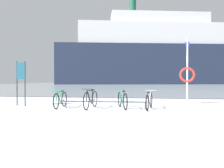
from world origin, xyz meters
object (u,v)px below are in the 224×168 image
rescue_post (187,73)px  ferry_ship (162,55)px  bicycle_0 (60,100)px  info_sign (21,76)px  bicycle_1 (91,99)px  bicycle_3 (149,101)px  bicycle_2 (122,100)px

rescue_post → ferry_ship: ferry_ship is taller
bicycle_0 → info_sign: info_sign is taller
bicycle_1 → info_sign: 3.52m
bicycle_0 → bicycle_1: bearing=-0.6°
bicycle_1 → ferry_ship: 57.36m
bicycle_0 → bicycle_3: 3.67m
bicycle_2 → rescue_post: (2.91, 2.16, 1.13)m
bicycle_3 → ferry_ship: 57.06m
bicycle_0 → rescue_post: size_ratio=0.51×
bicycle_1 → info_sign: bearing=172.2°
info_sign → rescue_post: size_ratio=0.64×
bicycle_2 → bicycle_3: size_ratio=0.99×
bicycle_3 → ferry_ship: size_ratio=0.03×
info_sign → rescue_post: bearing=14.2°
bicycle_1 → bicycle_0: bearing=179.4°
bicycle_3 → bicycle_0: bearing=-178.8°
bicycle_0 → ferry_ship: 57.50m
bicycle_2 → rescue_post: bearing=36.7°
rescue_post → bicycle_3: bearing=-128.7°
bicycle_1 → info_sign: info_sign is taller
bicycle_2 → ferry_ship: ferry_ship is taller
info_sign → ferry_ship: size_ratio=0.03×
bicycle_1 → bicycle_2: bearing=8.9°
bicycle_0 → bicycle_2: size_ratio=0.96×
bicycle_2 → bicycle_3: (1.08, -0.11, -0.02)m
bicycle_3 → rescue_post: size_ratio=0.54×
bicycle_1 → bicycle_2: (1.27, 0.20, -0.02)m
info_sign → rescue_post: 7.77m
rescue_post → bicycle_1: bearing=-150.5°
bicycle_1 → ferry_ship: (6.30, 56.48, 7.74)m
bicycle_1 → bicycle_3: 2.36m
bicycle_0 → bicycle_3: (3.67, 0.08, -0.00)m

